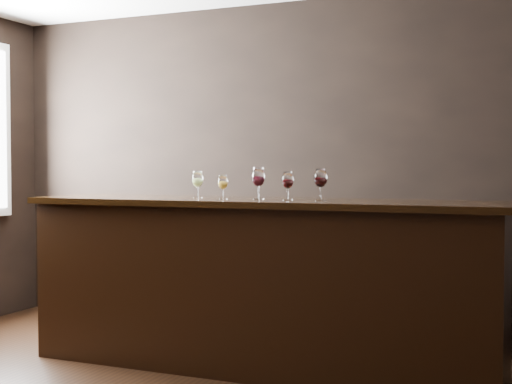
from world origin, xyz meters
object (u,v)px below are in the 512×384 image
at_px(bar_counter, 259,288).
at_px(glass_red_a, 258,178).
at_px(glass_white, 198,180).
at_px(glass_amber, 223,183).
at_px(glass_red_b, 288,181).
at_px(glass_red_c, 321,179).
at_px(back_bar_shelf, 242,285).

bearing_deg(bar_counter, glass_red_a, 122.86).
xyz_separation_m(glass_white, glass_amber, (0.23, -0.06, -0.02)).
xyz_separation_m(glass_amber, glass_red_b, (0.48, 0.02, 0.02)).
relative_size(bar_counter, glass_red_c, 15.20).
bearing_deg(glass_red_b, glass_red_c, 6.51).
height_order(glass_white, glass_amber, glass_white).
bearing_deg(glass_white, back_bar_shelf, 93.41).
distance_m(back_bar_shelf, glass_red_a, 1.40).
height_order(glass_red_b, glass_red_c, glass_red_c).
bearing_deg(glass_white, glass_red_a, -0.13).
distance_m(back_bar_shelf, glass_white, 1.28).
bearing_deg(bar_counter, glass_red_b, -0.68).
relative_size(glass_white, glass_amber, 1.16).
bearing_deg(glass_white, bar_counter, -4.45).
bearing_deg(glass_red_c, glass_red_a, 178.06).
bearing_deg(glass_red_b, glass_red_a, 169.97).
relative_size(bar_counter, glass_red_b, 16.89).
height_order(back_bar_shelf, glass_red_b, glass_red_b).
distance_m(glass_white, glass_red_b, 0.71).
relative_size(bar_counter, glass_red_a, 14.88).
distance_m(bar_counter, glass_amber, 0.77).
bearing_deg(glass_red_c, glass_red_b, -173.49).
xyz_separation_m(bar_counter, glass_red_a, (-0.02, 0.04, 0.76)).
xyz_separation_m(bar_counter, glass_red_b, (0.21, -0.00, 0.74)).
height_order(bar_counter, glass_red_a, glass_red_a).
distance_m(bar_counter, glass_white, 0.90).
bearing_deg(back_bar_shelf, glass_red_b, -51.20).
height_order(glass_red_a, glass_red_b, glass_red_a).
bearing_deg(back_bar_shelf, glass_amber, -73.61).
height_order(back_bar_shelf, glass_amber, glass_amber).
xyz_separation_m(bar_counter, back_bar_shelf, (-0.55, 0.94, -0.16)).
bearing_deg(glass_red_c, back_bar_shelf, 136.93).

